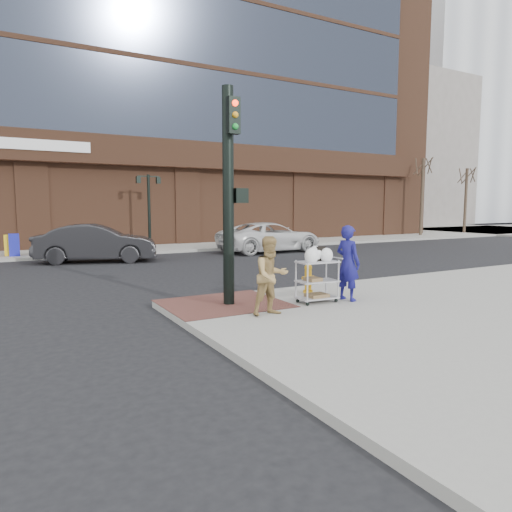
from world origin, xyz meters
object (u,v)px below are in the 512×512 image
utility_cart (317,277)px  lamp_post (149,203)px  woman_blue (348,263)px  pedestrian_tan (271,276)px  sedan_dark (97,243)px  traffic_signal_pole (230,190)px  minivan_white (270,237)px  fire_hydrant (308,278)px

utility_cart → lamp_post: bearing=88.0°
woman_blue → pedestrian_tan: (-2.43, -0.40, -0.08)m
sedan_dark → utility_cart: 12.41m
traffic_signal_pole → woman_blue: size_ratio=2.70×
lamp_post → sedan_dark: (-3.52, -4.01, -1.78)m
woman_blue → minivan_white: size_ratio=0.32×
sedan_dark → woman_blue: bearing=-145.5°
pedestrian_tan → lamp_post: bearing=80.5°
minivan_white → utility_cart: minivan_white is taller
minivan_white → woman_blue: bearing=154.0°
minivan_white → utility_cart: bearing=150.6°
traffic_signal_pole → utility_cart: size_ratio=3.70×
fire_hydrant → woman_blue: bearing=-76.5°
lamp_post → utility_cart: size_ratio=2.96×
traffic_signal_pole → woman_blue: bearing=-19.8°
pedestrian_tan → sedan_dark: (-1.33, 12.60, -0.15)m
minivan_white → utility_cart: size_ratio=4.22×
pedestrian_tan → fire_hydrant: bearing=35.3°
pedestrian_tan → fire_hydrant: size_ratio=2.15×
lamp_post → pedestrian_tan: lamp_post is taller
pedestrian_tan → sedan_dark: bearing=94.0°
utility_cart → pedestrian_tan: bearing=-161.3°
minivan_white → fire_hydrant: size_ratio=7.30×
lamp_post → fire_hydrant: (-0.05, -14.98, -2.07)m
pedestrian_tan → minivan_white: bearing=57.2°
traffic_signal_pole → fire_hydrant: bearing=5.9°
traffic_signal_pole → fire_hydrant: (2.43, 0.25, -2.28)m
utility_cart → fire_hydrant: bearing=64.5°
sedan_dark → minivan_white: (8.93, 0.14, -0.04)m
traffic_signal_pole → woman_blue: traffic_signal_pole is taller
pedestrian_tan → woman_blue: bearing=7.2°
lamp_post → fire_hydrant: 15.12m
woman_blue → fire_hydrant: woman_blue is taller
lamp_post → traffic_signal_pole: size_ratio=0.80×
pedestrian_tan → minivan_white: pedestrian_tan is taller
pedestrian_tan → fire_hydrant: pedestrian_tan is taller
traffic_signal_pole → minivan_white: bearing=55.2°
sedan_dark → minivan_white: 8.94m
woman_blue → utility_cart: size_ratio=1.37×
lamp_post → sedan_dark: lamp_post is taller
utility_cart → fire_hydrant: size_ratio=1.73×
woman_blue → sedan_dark: size_ratio=0.36×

